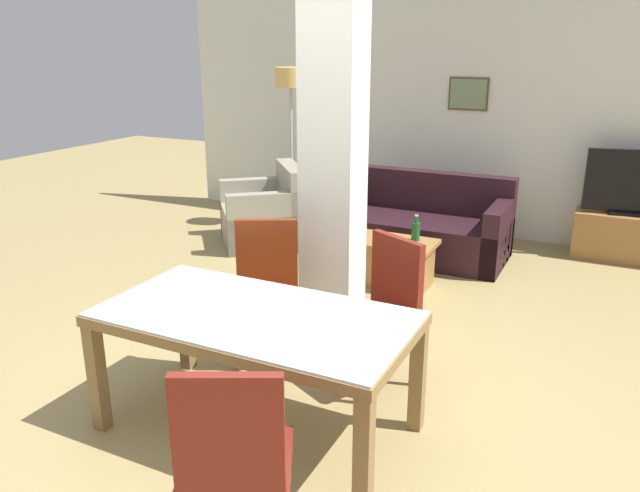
{
  "coord_description": "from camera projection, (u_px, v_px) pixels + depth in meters",
  "views": [
    {
      "loc": [
        1.71,
        -2.66,
        2.14
      ],
      "look_at": [
        0.0,
        0.81,
        0.88
      ],
      "focal_mm": 35.0,
      "sensor_mm": 36.0,
      "label": 1
    }
  ],
  "objects": [
    {
      "name": "armchair",
      "position": [
        266.0,
        216.0,
        6.95
      ],
      "size": [
        1.23,
        1.24,
        0.86
      ],
      "rotation": [
        0.0,
        0.0,
        2.26
      ],
      "color": "gray",
      "rests_on": "ground_plane"
    },
    {
      "name": "bottle",
      "position": [
        416.0,
        231.0,
        5.66
      ],
      "size": [
        0.08,
        0.08,
        0.24
      ],
      "color": "#194C23",
      "rests_on": "coffee_table"
    },
    {
      "name": "divider_pillar",
      "position": [
        333.0,
        156.0,
        4.57
      ],
      "size": [
        0.42,
        0.33,
        2.7
      ],
      "color": "white",
      "rests_on": "ground_plane"
    },
    {
      "name": "dining_table",
      "position": [
        256.0,
        336.0,
        3.46
      ],
      "size": [
        1.74,
        0.91,
        0.73
      ],
      "color": "olive",
      "rests_on": "ground_plane"
    },
    {
      "name": "tv_stand",
      "position": [
        623.0,
        237.0,
        6.41
      ],
      "size": [
        0.95,
        0.4,
        0.48
      ],
      "color": "#A16C37",
      "rests_on": "ground_plane"
    },
    {
      "name": "sofa",
      "position": [
        416.0,
        228.0,
        6.57
      ],
      "size": [
        1.88,
        0.9,
        0.84
      ],
      "rotation": [
        0.0,
        0.0,
        3.14
      ],
      "color": "black",
      "rests_on": "ground_plane"
    },
    {
      "name": "dining_chair_near_right",
      "position": [
        234.0,
        456.0,
        2.57
      ],
      "size": [
        0.62,
        0.62,
        0.97
      ],
      "rotation": [
        0.0,
        0.0,
        0.46
      ],
      "color": "maroon",
      "rests_on": "ground_plane"
    },
    {
      "name": "dining_chair_far_left",
      "position": [
        267.0,
        286.0,
        4.37
      ],
      "size": [
        0.62,
        0.62,
        0.97
      ],
      "rotation": [
        0.0,
        0.0,
        -2.66
      ],
      "color": "maroon",
      "rests_on": "ground_plane"
    },
    {
      "name": "floor_lamp",
      "position": [
        291.0,
        93.0,
        7.15
      ],
      "size": [
        0.35,
        0.35,
        1.88
      ],
      "color": "#B7B7BC",
      "rests_on": "ground_plane"
    },
    {
      "name": "back_wall",
      "position": [
        464.0,
        116.0,
        7.06
      ],
      "size": [
        7.2,
        0.09,
        2.7
      ],
      "color": "white",
      "rests_on": "ground_plane"
    },
    {
      "name": "tv_screen",
      "position": [
        631.0,
        183.0,
        6.24
      ],
      "size": [
        0.88,
        0.27,
        0.66
      ],
      "rotation": [
        0.0,
        0.0,
        3.35
      ],
      "color": "black",
      "rests_on": "tv_stand"
    },
    {
      "name": "dining_chair_far_right",
      "position": [
        382.0,
        307.0,
        4.02
      ],
      "size": [
        0.62,
        0.62,
        0.97
      ],
      "rotation": [
        0.0,
        0.0,
        2.67
      ],
      "color": "maroon",
      "rests_on": "ground_plane"
    },
    {
      "name": "ground_plane",
      "position": [
        259.0,
        427.0,
        3.64
      ],
      "size": [
        18.0,
        18.0,
        0.0
      ],
      "primitive_type": "plane",
      "color": "#9A8753"
    },
    {
      "name": "coffee_table",
      "position": [
        393.0,
        262.0,
        5.74
      ],
      "size": [
        0.76,
        0.48,
        0.43
      ],
      "color": "#9E7039",
      "rests_on": "ground_plane"
    }
  ]
}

